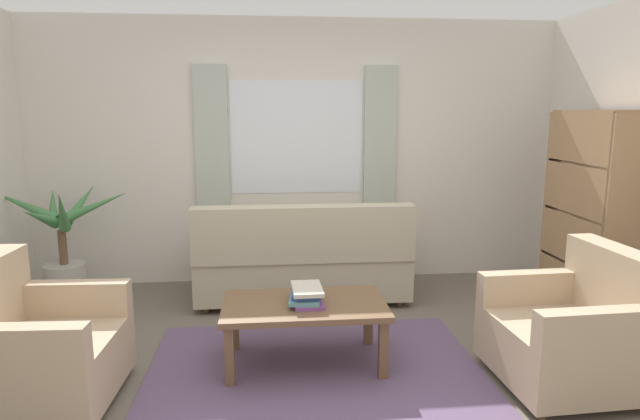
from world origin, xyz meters
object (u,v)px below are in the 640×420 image
Objects in this scene: book_stack_on_table at (306,295)px; coffee_table at (304,311)px; potted_plant at (63,251)px; bookshelf at (585,210)px; armchair_right at (574,332)px; couch at (303,261)px; armchair_left at (32,349)px.

coffee_table is at bearing 157.97° from book_stack_on_table.
potted_plant reaches higher than book_stack_on_table.
coffee_table is 2.58m from bookshelf.
armchair_right is at bearing -26.56° from potted_plant.
couch is at bearing -3.71° from potted_plant.
armchair_right is 1.51m from bookshelf.
armchair_left is 1.67m from book_stack_on_table.
armchair_left is at bearing -93.69° from armchair_right.
bookshelf is at bearing 145.26° from armchair_right.
armchair_left reaches higher than book_stack_on_table.
potted_plant is at bearing 81.50° from bookshelf.
coffee_table is 0.64× the size of bookshelf.
armchair_right is at bearing -14.97° from book_stack_on_table.
armchair_left is 1.66m from coffee_table.
armchair_left is (-1.68, -1.65, -0.01)m from couch.
armchair_left is at bearing -166.84° from coffee_table.
book_stack_on_table is (0.01, -0.01, 0.11)m from coffee_table.
couch reaches higher than armchair_left.
coffee_table is 0.89× the size of potted_plant.
couch is at bearing 77.24° from bookshelf.
coffee_table is (1.61, 0.38, 0.03)m from armchair_left.
coffee_table is 0.11m from book_stack_on_table.
potted_plant reaches higher than coffee_table.
armchair_left is at bearing 44.54° from couch.
armchair_right is at bearing 132.68° from couch.
potted_plant is at bearing 145.63° from book_stack_on_table.
armchair_right is 1.72m from coffee_table.
coffee_table is at bearing -34.44° from potted_plant.
book_stack_on_table is (1.62, 0.37, 0.14)m from armchair_left.
potted_plant is at bearing 16.86° from armchair_left.
book_stack_on_table is at bearing -74.45° from armchair_left.
couch is at bearing -139.81° from armchair_right.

